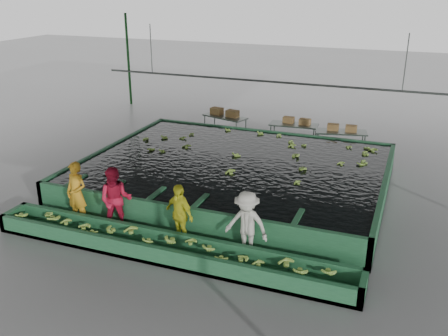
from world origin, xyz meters
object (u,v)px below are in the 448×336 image
at_px(worker_a, 77,193).
at_px(box_stack_left, 225,115).
at_px(packing_table_mid, 293,134).
at_px(packing_table_right, 340,142).
at_px(worker_c, 179,214).
at_px(worker_b, 116,200).
at_px(flotation_tank, 235,173).
at_px(sorting_trough, 166,248).
at_px(packing_table_left, 225,126).
at_px(worker_d, 247,225).
at_px(box_stack_mid, 296,124).
at_px(box_stack_right, 342,131).

bearing_deg(worker_a, box_stack_left, 92.43).
xyz_separation_m(packing_table_mid, packing_table_right, (2.06, -0.36, 0.00)).
bearing_deg(worker_c, worker_b, -156.64).
bearing_deg(packing_table_mid, worker_c, -94.62).
bearing_deg(worker_a, flotation_tank, 59.74).
distance_m(sorting_trough, packing_table_left, 10.76).
relative_size(packing_table_right, box_stack_left, 1.47).
bearing_deg(packing_table_right, box_stack_left, 173.35).
xyz_separation_m(worker_d, packing_table_mid, (-1.13, 9.50, -0.43)).
height_order(flotation_tank, box_stack_mid, box_stack_mid).
bearing_deg(box_stack_left, box_stack_right, -5.82).
xyz_separation_m(worker_b, box_stack_mid, (2.82, 9.60, -0.02)).
distance_m(packing_table_left, box_stack_mid, 3.34).
height_order(sorting_trough, packing_table_left, packing_table_left).
relative_size(worker_b, packing_table_left, 0.93).
height_order(flotation_tank, worker_b, worker_b).
xyz_separation_m(worker_a, worker_d, (5.16, 0.00, -0.04)).
relative_size(packing_table_mid, box_stack_left, 1.47).
relative_size(worker_d, packing_table_right, 0.88).
height_order(worker_a, worker_d, worker_a).
bearing_deg(packing_table_mid, box_stack_mid, 43.60).
bearing_deg(sorting_trough, box_stack_right, 74.13).
bearing_deg(worker_d, flotation_tank, 119.20).
bearing_deg(worker_d, sorting_trough, -151.84).
height_order(worker_a, box_stack_mid, worker_a).
xyz_separation_m(worker_b, box_stack_right, (4.80, 9.22, -0.02)).
xyz_separation_m(worker_a, box_stack_mid, (4.13, 9.60, -0.01)).
xyz_separation_m(worker_b, packing_table_left, (-0.49, 9.68, -0.49)).
height_order(box_stack_left, box_stack_mid, box_stack_left).
xyz_separation_m(sorting_trough, box_stack_right, (2.85, 10.02, 0.68)).
distance_m(packing_table_mid, packing_table_right, 2.09).
relative_size(sorting_trough, worker_a, 5.33).
height_order(sorting_trough, box_stack_right, box_stack_right).
xyz_separation_m(worker_c, packing_table_left, (-2.45, 9.68, -0.40)).
xyz_separation_m(sorting_trough, box_stack_left, (-2.49, 10.56, 0.67)).
xyz_separation_m(sorting_trough, packing_table_mid, (0.78, 10.30, 0.21)).
xyz_separation_m(worker_a, worker_c, (3.27, 0.00, -0.08)).
relative_size(packing_table_right, box_stack_right, 1.73).
xyz_separation_m(flotation_tank, box_stack_right, (2.85, 4.92, 0.48)).
bearing_deg(packing_table_right, packing_table_left, 174.19).
bearing_deg(flotation_tank, box_stack_mid, 80.65).
relative_size(worker_b, worker_d, 1.06).
height_order(worker_a, packing_table_mid, worker_a).
height_order(flotation_tank, sorting_trough, flotation_tank).
bearing_deg(worker_b, box_stack_left, 70.35).
bearing_deg(packing_table_mid, worker_d, -83.25).
xyz_separation_m(flotation_tank, box_stack_left, (-2.49, 5.46, 0.47)).
xyz_separation_m(flotation_tank, worker_d, (1.90, -4.30, 0.45)).
relative_size(worker_d, box_stack_right, 1.52).
height_order(worker_a, box_stack_right, worker_a).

